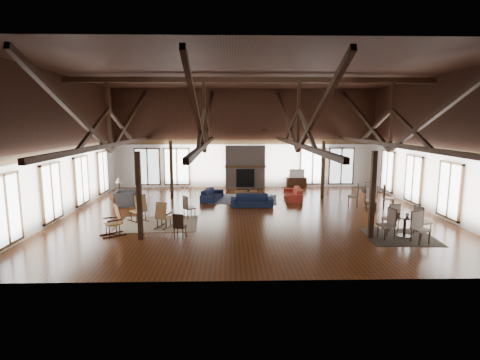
{
  "coord_description": "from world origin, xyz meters",
  "views": [
    {
      "loc": [
        -0.9,
        -16.04,
        4.02
      ],
      "look_at": [
        -0.46,
        1.0,
        1.37
      ],
      "focal_mm": 28.0,
      "sensor_mm": 36.0,
      "label": 1
    }
  ],
  "objects_px": {
    "coffee_table": "(246,192)",
    "cafe_table_near": "(405,222)",
    "sofa_navy_front": "(252,200)",
    "armchair": "(125,198)",
    "tv_console": "(296,182)",
    "sofa_navy_left": "(212,194)",
    "cafe_table_far": "(371,196)",
    "sofa_orange": "(293,194)"
  },
  "relations": [
    {
      "from": "sofa_navy_left",
      "to": "armchair",
      "type": "height_order",
      "value": "armchair"
    },
    {
      "from": "cafe_table_near",
      "to": "cafe_table_far",
      "type": "relative_size",
      "value": 0.95
    },
    {
      "from": "cafe_table_near",
      "to": "cafe_table_far",
      "type": "height_order",
      "value": "cafe_table_far"
    },
    {
      "from": "sofa_navy_front",
      "to": "cafe_table_far",
      "type": "bearing_deg",
      "value": -1.98
    },
    {
      "from": "sofa_orange",
      "to": "armchair",
      "type": "xyz_separation_m",
      "value": [
        -8.36,
        -1.31,
        0.06
      ]
    },
    {
      "from": "sofa_navy_front",
      "to": "coffee_table",
      "type": "relative_size",
      "value": 1.7
    },
    {
      "from": "sofa_navy_front",
      "to": "cafe_table_near",
      "type": "relative_size",
      "value": 0.98
    },
    {
      "from": "sofa_navy_front",
      "to": "coffee_table",
      "type": "distance_m",
      "value": 1.69
    },
    {
      "from": "sofa_navy_front",
      "to": "sofa_orange",
      "type": "bearing_deg",
      "value": 37.82
    },
    {
      "from": "coffee_table",
      "to": "tv_console",
      "type": "xyz_separation_m",
      "value": [
        3.28,
        3.57,
        -0.08
      ]
    },
    {
      "from": "cafe_table_far",
      "to": "tv_console",
      "type": "relative_size",
      "value": 1.75
    },
    {
      "from": "sofa_navy_front",
      "to": "sofa_navy_left",
      "type": "height_order",
      "value": "sofa_navy_front"
    },
    {
      "from": "sofa_orange",
      "to": "tv_console",
      "type": "relative_size",
      "value": 1.68
    },
    {
      "from": "coffee_table",
      "to": "cafe_table_near",
      "type": "relative_size",
      "value": 0.58
    },
    {
      "from": "sofa_navy_left",
      "to": "cafe_table_far",
      "type": "distance_m",
      "value": 7.85
    },
    {
      "from": "tv_console",
      "to": "coffee_table",
      "type": "bearing_deg",
      "value": -132.52
    },
    {
      "from": "cafe_table_near",
      "to": "tv_console",
      "type": "xyz_separation_m",
      "value": [
        -2.05,
        10.17,
        -0.22
      ]
    },
    {
      "from": "sofa_navy_left",
      "to": "coffee_table",
      "type": "height_order",
      "value": "sofa_navy_left"
    },
    {
      "from": "cafe_table_near",
      "to": "armchair",
      "type": "bearing_deg",
      "value": 154.94
    },
    {
      "from": "sofa_navy_left",
      "to": "cafe_table_near",
      "type": "bearing_deg",
      "value": -119.03
    },
    {
      "from": "sofa_navy_front",
      "to": "coffee_table",
      "type": "height_order",
      "value": "sofa_navy_front"
    },
    {
      "from": "sofa_orange",
      "to": "cafe_table_far",
      "type": "height_order",
      "value": "cafe_table_far"
    },
    {
      "from": "cafe_table_far",
      "to": "tv_console",
      "type": "bearing_deg",
      "value": 114.41
    },
    {
      "from": "cafe_table_far",
      "to": "tv_console",
      "type": "height_order",
      "value": "cafe_table_far"
    },
    {
      "from": "armchair",
      "to": "coffee_table",
      "type": "bearing_deg",
      "value": -81.3
    },
    {
      "from": "sofa_navy_left",
      "to": "armchair",
      "type": "distance_m",
      "value": 4.32
    },
    {
      "from": "cafe_table_far",
      "to": "sofa_navy_front",
      "type": "bearing_deg",
      "value": 176.38
    },
    {
      "from": "sofa_navy_left",
      "to": "armchair",
      "type": "xyz_separation_m",
      "value": [
        -4.12,
        -1.28,
        0.08
      ]
    },
    {
      "from": "armchair",
      "to": "cafe_table_near",
      "type": "bearing_deg",
      "value": -119.23
    },
    {
      "from": "cafe_table_far",
      "to": "sofa_navy_left",
      "type": "bearing_deg",
      "value": 165.52
    },
    {
      "from": "coffee_table",
      "to": "sofa_navy_front",
      "type": "bearing_deg",
      "value": -86.11
    },
    {
      "from": "sofa_orange",
      "to": "cafe_table_far",
      "type": "xyz_separation_m",
      "value": [
        3.36,
        -2.0,
        0.25
      ]
    },
    {
      "from": "sofa_navy_front",
      "to": "coffee_table",
      "type": "bearing_deg",
      "value": 98.96
    },
    {
      "from": "sofa_navy_front",
      "to": "tv_console",
      "type": "bearing_deg",
      "value": 61.4
    },
    {
      "from": "coffee_table",
      "to": "armchair",
      "type": "height_order",
      "value": "armchair"
    },
    {
      "from": "sofa_navy_front",
      "to": "armchair",
      "type": "relative_size",
      "value": 1.82
    },
    {
      "from": "sofa_navy_front",
      "to": "cafe_table_near",
      "type": "xyz_separation_m",
      "value": [
        5.12,
        -4.92,
        0.23
      ]
    },
    {
      "from": "sofa_navy_front",
      "to": "sofa_navy_left",
      "type": "xyz_separation_m",
      "value": [
        -1.99,
        1.61,
        -0.01
      ]
    },
    {
      "from": "sofa_navy_front",
      "to": "cafe_table_near",
      "type": "height_order",
      "value": "cafe_table_near"
    },
    {
      "from": "armchair",
      "to": "tv_console",
      "type": "relative_size",
      "value": 0.9
    },
    {
      "from": "sofa_navy_left",
      "to": "cafe_table_far",
      "type": "bearing_deg",
      "value": -90.94
    },
    {
      "from": "sofa_orange",
      "to": "armchair",
      "type": "bearing_deg",
      "value": -77.22
    }
  ]
}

